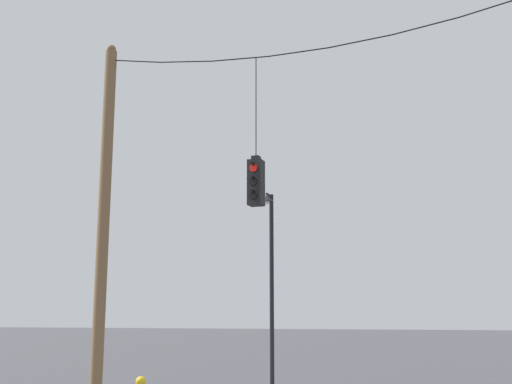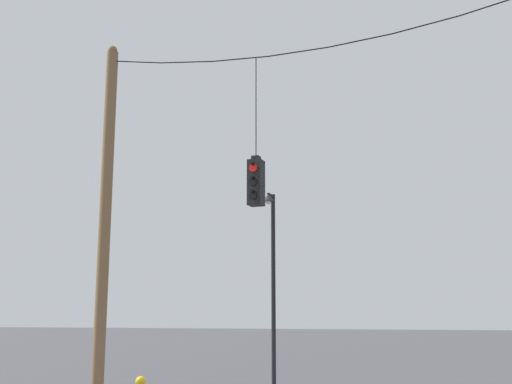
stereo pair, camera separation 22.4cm
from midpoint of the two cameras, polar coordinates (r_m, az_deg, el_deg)
The scene contains 4 objects.
utility_pole_left at distance 17.03m, azimuth -13.74°, elevation -1.87°, with size 0.31×0.31×9.26m.
span_wire at distance 15.94m, azimuth 3.32°, elevation 12.91°, with size 10.52×0.03×0.58m.
traffic_light_near_right_pole at distance 15.23m, azimuth -0.43°, elevation 0.96°, with size 0.34×0.46×3.71m.
street_lamp at distance 17.95m, azimuth 0.91°, elevation -6.18°, with size 0.37×0.65×5.43m.
Camera 1 is at (4.01, -14.02, 1.97)m, focal length 45.00 mm.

